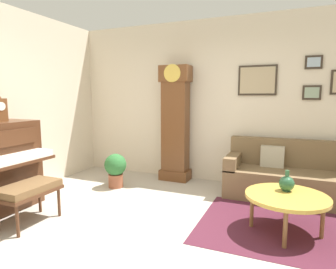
# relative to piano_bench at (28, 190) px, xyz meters

# --- Properties ---
(ground_plane) EXTENTS (6.40, 6.00, 0.10)m
(ground_plane) POSITION_rel_piano_bench_xyz_m (1.51, 0.21, -0.46)
(ground_plane) COLOR #B2A899
(wall_back) EXTENTS (5.30, 0.13, 2.80)m
(wall_back) POSITION_rel_piano_bench_xyz_m (1.53, 2.61, 1.00)
(wall_back) COLOR beige
(wall_back) RESTS_ON ground_plane
(area_rug) EXTENTS (2.10, 1.50, 0.01)m
(area_rug) POSITION_rel_piano_bench_xyz_m (2.88, 1.00, -0.40)
(area_rug) COLOR #4C1E2D
(area_rug) RESTS_ON ground_plane
(piano_bench) EXTENTS (0.42, 0.70, 0.48)m
(piano_bench) POSITION_rel_piano_bench_xyz_m (0.00, 0.00, 0.00)
(piano_bench) COLOR #4C2B19
(piano_bench) RESTS_ON ground_plane
(grandfather_clock) EXTENTS (0.52, 0.34, 2.03)m
(grandfather_clock) POSITION_rel_piano_bench_xyz_m (0.92, 2.36, 0.56)
(grandfather_clock) COLOR brown
(grandfather_clock) RESTS_ON ground_plane
(couch) EXTENTS (1.90, 0.80, 0.84)m
(couch) POSITION_rel_piano_bench_xyz_m (2.86, 2.16, -0.09)
(couch) COLOR brown
(couch) RESTS_ON ground_plane
(coffee_table) EXTENTS (0.88, 0.88, 0.43)m
(coffee_table) POSITION_rel_piano_bench_xyz_m (2.78, 0.93, -0.01)
(coffee_table) COLOR gold
(coffee_table) RESTS_ON ground_plane
(green_jug) EXTENTS (0.17, 0.17, 0.24)m
(green_jug) POSITION_rel_piano_bench_xyz_m (2.78, 1.07, 0.11)
(green_jug) COLOR #234C33
(green_jug) RESTS_ON coffee_table
(potted_plant) EXTENTS (0.36, 0.36, 0.56)m
(potted_plant) POSITION_rel_piano_bench_xyz_m (0.17, 1.56, -0.08)
(potted_plant) COLOR #935138
(potted_plant) RESTS_ON ground_plane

